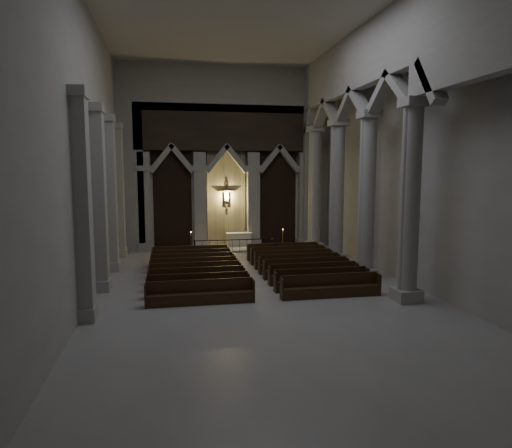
# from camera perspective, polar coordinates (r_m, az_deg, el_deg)

# --- Properties ---
(room) EXTENTS (24.00, 24.10, 12.00)m
(room) POSITION_cam_1_polar(r_m,az_deg,el_deg) (19.47, 0.62, 13.67)
(room) COLOR #999691
(room) RESTS_ON ground
(sanctuary_wall) EXTENTS (14.00, 0.77, 12.00)m
(sanctuary_wall) POSITION_cam_1_polar(r_m,az_deg,el_deg) (30.76, -3.71, 9.33)
(sanctuary_wall) COLOR #A19F96
(sanctuary_wall) RESTS_ON ground
(right_arcade) EXTENTS (1.00, 24.00, 12.00)m
(right_arcade) POSITION_cam_1_polar(r_m,az_deg,el_deg) (22.47, 14.17, 13.14)
(right_arcade) COLOR #A19F96
(right_arcade) RESTS_ON ground
(left_pilasters) EXTENTS (0.60, 13.00, 8.03)m
(left_pilasters) POSITION_cam_1_polar(r_m,az_deg,el_deg) (22.69, -18.22, 3.03)
(left_pilasters) COLOR #A19F96
(left_pilasters) RESTS_ON ground
(sanctuary_step) EXTENTS (8.50, 2.60, 0.15)m
(sanctuary_step) POSITION_cam_1_polar(r_m,az_deg,el_deg) (30.26, -3.40, -3.06)
(sanctuary_step) COLOR #A19F96
(sanctuary_step) RESTS_ON ground
(altar) EXTENTS (1.72, 0.69, 0.88)m
(altar) POSITION_cam_1_polar(r_m,az_deg,el_deg) (30.83, -2.15, -1.89)
(altar) COLOR beige
(altar) RESTS_ON sanctuary_step
(altar_rail) EXTENTS (4.78, 0.09, 0.94)m
(altar_rail) POSITION_cam_1_polar(r_m,az_deg,el_deg) (28.61, -2.99, -2.52)
(altar_rail) COLOR black
(altar_rail) RESTS_ON ground
(candle_stand_left) EXTENTS (0.24, 0.24, 1.43)m
(candle_stand_left) POSITION_cam_1_polar(r_m,az_deg,el_deg) (28.78, -8.12, -3.00)
(candle_stand_left) COLOR #B18236
(candle_stand_left) RESTS_ON ground
(candle_stand_right) EXTENTS (0.23, 0.23, 1.39)m
(candle_stand_right) POSITION_cam_1_polar(r_m,az_deg,el_deg) (30.08, 3.35, -2.53)
(candle_stand_right) COLOR #B18236
(candle_stand_right) RESTS_ON ground
(pews) EXTENTS (9.68, 8.58, 0.96)m
(pews) POSITION_cam_1_polar(r_m,az_deg,el_deg) (22.55, -0.77, -5.90)
(pews) COLOR black
(pews) RESTS_ON ground
(worshipper) EXTENTS (0.51, 0.38, 1.29)m
(worshipper) POSITION_cam_1_polar(r_m,az_deg,el_deg) (26.77, 2.16, -3.13)
(worshipper) COLOR black
(worshipper) RESTS_ON ground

